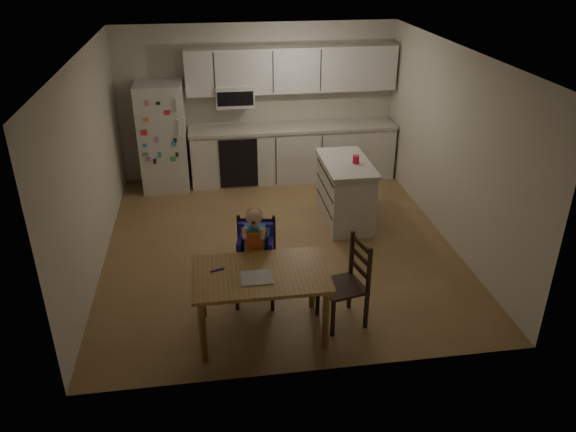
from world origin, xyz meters
The scene contains 10 objects.
room centered at (0.00, 0.48, 1.25)m, with size 4.52×5.01×2.51m.
refrigerator centered at (-1.55, 2.15, 0.85)m, with size 0.72×0.70×1.70m, color silver.
kitchen_run centered at (0.50, 2.24, 0.88)m, with size 3.37×0.62×2.15m.
kitchen_island centered at (1.02, 0.53, 0.45)m, with size 0.64×1.22×0.90m.
red_cup centered at (1.13, 0.45, 0.96)m, with size 0.09×0.09×0.11m, color red.
dining_table centered at (-0.42, -1.84, 0.62)m, with size 1.34×0.86×0.72m.
napkin centered at (-0.47, -1.94, 0.72)m, with size 0.30×0.26×0.01m, color #B1B1B6.
toddler_spoon centered at (-0.85, -1.75, 0.72)m, with size 0.02×0.02×0.12m, color #2E1FB8.
chair_booster centered at (-0.41, -1.22, 0.69)m, with size 0.50×0.50×1.14m.
chair_side centered at (0.52, -1.77, 0.54)m, with size 0.50×0.50×0.95m.
Camera 1 is at (-0.84, -6.51, 3.67)m, focal length 35.00 mm.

